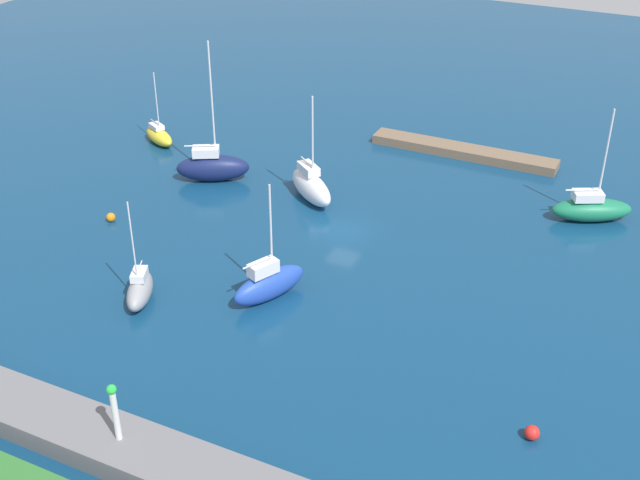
# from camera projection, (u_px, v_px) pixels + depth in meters

# --- Properties ---
(water) EXTENTS (160.00, 160.00, 0.00)m
(water) POSITION_uv_depth(u_px,v_px,m) (344.00, 231.00, 68.03)
(water) COLOR navy
(water) RESTS_ON ground
(pier_dock) EXTENTS (18.31, 2.39, 0.88)m
(pier_dock) POSITION_uv_depth(u_px,v_px,m) (463.00, 151.00, 80.98)
(pier_dock) COLOR brown
(pier_dock) RESTS_ON ground
(breakwater) EXTENTS (58.81, 3.76, 1.35)m
(breakwater) POSITION_uv_depth(u_px,v_px,m) (128.00, 450.00, 45.47)
(breakwater) COLOR slate
(breakwater) RESTS_ON ground
(harbor_beacon) EXTENTS (0.56, 0.56, 3.73)m
(harbor_beacon) POSITION_uv_depth(u_px,v_px,m) (115.00, 408.00, 44.25)
(harbor_beacon) COLOR silver
(harbor_beacon) RESTS_ON breakwater
(sailboat_blue_far_north) EXTENTS (4.02, 6.23, 9.00)m
(sailboat_blue_far_north) POSITION_uv_depth(u_px,v_px,m) (269.00, 283.00, 58.93)
(sailboat_blue_far_north) COLOR #2347B2
(sailboat_blue_far_north) RESTS_ON water
(sailboat_white_east_end) EXTENTS (6.34, 5.54, 9.71)m
(sailboat_white_east_end) POSITION_uv_depth(u_px,v_px,m) (311.00, 186.00, 72.31)
(sailboat_white_east_end) COLOR white
(sailboat_white_east_end) RESTS_ON water
(sailboat_gray_near_pier) EXTENTS (3.39, 4.82, 8.14)m
(sailboat_gray_near_pier) POSITION_uv_depth(u_px,v_px,m) (140.00, 290.00, 58.73)
(sailboat_gray_near_pier) COLOR gray
(sailboat_gray_near_pier) RESTS_ON water
(sailboat_navy_mid_basin) EXTENTS (6.95, 5.24, 13.06)m
(sailboat_navy_mid_basin) POSITION_uv_depth(u_px,v_px,m) (212.00, 166.00, 75.68)
(sailboat_navy_mid_basin) COLOR #141E4C
(sailboat_navy_mid_basin) RESTS_ON water
(sailboat_yellow_inner_mooring) EXTENTS (4.89, 3.65, 7.51)m
(sailboat_yellow_inner_mooring) POSITION_uv_depth(u_px,v_px,m) (159.00, 136.00, 83.31)
(sailboat_yellow_inner_mooring) COLOR yellow
(sailboat_yellow_inner_mooring) RESTS_ON water
(sailboat_green_by_breakwater) EXTENTS (7.07, 5.21, 9.90)m
(sailboat_green_by_breakwater) POSITION_uv_depth(u_px,v_px,m) (591.00, 208.00, 69.22)
(sailboat_green_by_breakwater) COLOR #19724C
(sailboat_green_by_breakwater) RESTS_ON water
(mooring_buoy_red) EXTENTS (0.88, 0.88, 0.88)m
(mooring_buoy_red) POSITION_uv_depth(u_px,v_px,m) (532.00, 433.00, 46.99)
(mooring_buoy_red) COLOR red
(mooring_buoy_red) RESTS_ON water
(mooring_buoy_orange) EXTENTS (0.77, 0.77, 0.77)m
(mooring_buoy_orange) POSITION_uv_depth(u_px,v_px,m) (111.00, 217.00, 69.35)
(mooring_buoy_orange) COLOR orange
(mooring_buoy_orange) RESTS_ON water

